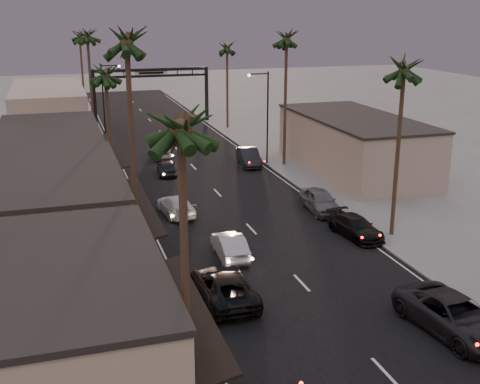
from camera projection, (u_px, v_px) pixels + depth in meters
ground at (209, 183)px, 52.62m from camera, size 200.00×200.00×0.00m
road at (196, 169)px, 57.19m from camera, size 14.00×120.00×0.02m
sidewalk_left at (89, 159)px, 60.90m from camera, size 5.00×92.00×0.12m
sidewalk_right at (265, 147)px, 66.25m from camera, size 5.00×92.00×0.12m
storefront_near at (56, 338)px, 22.56m from camera, size 8.00×12.00×5.50m
storefront_mid at (53, 219)px, 35.36m from camera, size 8.00×14.00×5.50m
storefront_far at (51, 161)px, 50.06m from camera, size 8.00×16.00×5.00m
storefront_dist at (49, 112)px, 70.94m from camera, size 8.00×20.00×6.00m
building_right at (354, 145)px, 55.84m from camera, size 8.00×18.00×5.00m
arch at (151, 82)px, 78.44m from camera, size 15.20×0.40×7.27m
streetlight_right at (265, 110)px, 57.59m from camera, size 2.13×0.30×9.00m
streetlight_left at (106, 98)px, 65.58m from camera, size 2.13×0.30×9.00m
palm_la at (181, 116)px, 18.53m from camera, size 3.20×3.20×13.20m
palm_lb at (126, 35)px, 29.85m from camera, size 3.20×3.20×15.20m
palm_lc at (105, 69)px, 43.50m from camera, size 3.20×3.20×12.20m
palm_ld at (87, 32)px, 60.30m from camera, size 3.20×3.20×14.20m
palm_ra at (405, 63)px, 37.09m from camera, size 3.20×3.20×13.20m
palm_rb at (287, 34)px, 55.09m from camera, size 3.20×3.20×14.20m
palm_rc at (227, 44)px, 73.95m from camera, size 3.20×3.20×12.20m
palm_far at (79, 34)px, 81.70m from camera, size 3.20×3.20×13.20m
oncoming_pickup at (224, 287)px, 31.19m from camera, size 2.69×5.78×1.60m
oncoming_silver at (230, 246)px, 36.78m from camera, size 1.79×4.55×1.48m
oncoming_white at (176, 205)px, 44.45m from camera, size 2.50×5.09×1.42m
oncoming_dgrey at (167, 167)px, 55.18m from camera, size 2.09×4.25×1.40m
oncoming_grey_far at (161, 150)px, 61.44m from camera, size 1.98×4.92×1.59m
curbside_near at (455, 315)px, 28.08m from camera, size 3.66×6.61×1.75m
curbside_black at (356, 227)px, 40.06m from camera, size 2.58×5.01×1.39m
curbside_grey at (320, 201)px, 45.08m from camera, size 2.23×5.01×1.67m
curbside_far at (249, 157)px, 58.49m from camera, size 2.33×5.17×1.65m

